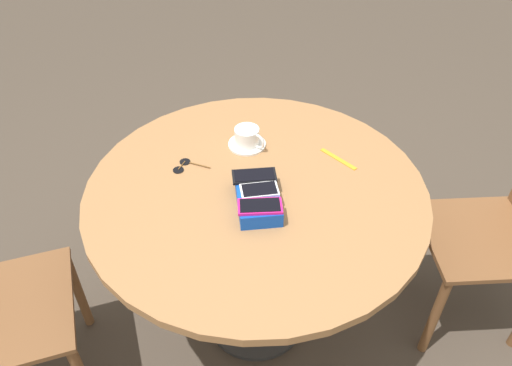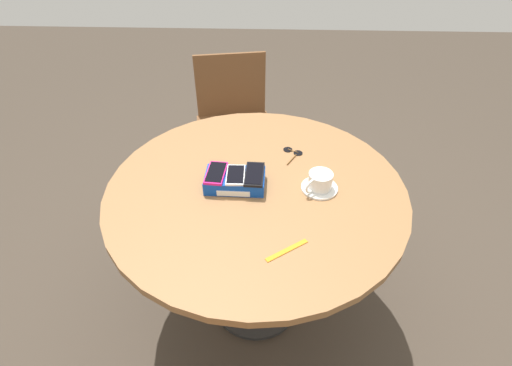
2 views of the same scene
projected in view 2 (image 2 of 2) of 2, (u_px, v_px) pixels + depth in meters
ground_plane at (256, 302)px, 1.95m from camera, size 8.00×8.00×0.00m
round_table at (256, 206)px, 1.55m from camera, size 1.12×1.12×0.73m
phone_box at (235, 180)px, 1.48m from camera, size 0.22×0.13×0.05m
phone_magenta at (216, 173)px, 1.46m from camera, size 0.08×0.14×0.01m
phone_white at (236, 174)px, 1.46m from camera, size 0.07×0.12×0.01m
phone_black at (254, 174)px, 1.46m from camera, size 0.07×0.14×0.01m
saucer at (319, 188)px, 1.48m from camera, size 0.14×0.14×0.01m
coffee_cup at (320, 181)px, 1.45m from camera, size 0.10×0.10×0.06m
lanyard_strap at (287, 250)px, 1.25m from camera, size 0.14×0.10×0.00m
sunglasses at (293, 152)px, 1.66m from camera, size 0.08×0.13×0.01m
chair_far_side at (234, 125)px, 2.39m from camera, size 0.51×0.51×0.83m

